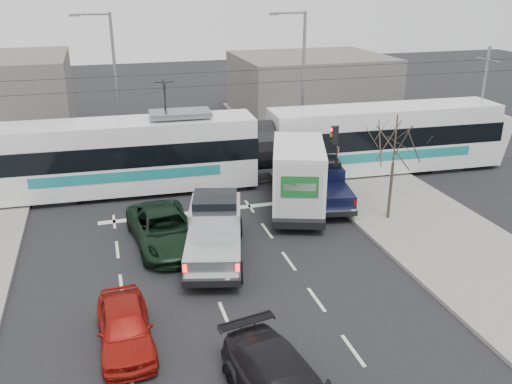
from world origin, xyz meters
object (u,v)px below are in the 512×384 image
object	(u,v)px
street_lamp_far	(113,79)
silver_pickup	(215,229)
box_truck	(298,176)
red_car	(125,327)
navy_pickup	(325,183)
tram	(261,146)
bare_tree	(395,144)
traffic_signal	(335,145)
street_lamp_near	(301,75)
green_car	(164,229)

from	to	relation	value
street_lamp_far	silver_pickup	xyz separation A→B (m)	(3.16, -14.47, -3.98)
silver_pickup	box_truck	size ratio (longest dim) A/B	0.90
box_truck	red_car	size ratio (longest dim) A/B	1.80
street_lamp_far	navy_pickup	distance (m)	14.92
tram	navy_pickup	bearing A→B (deg)	-58.38
navy_pickup	red_car	distance (m)	14.04
box_truck	navy_pickup	size ratio (longest dim) A/B	1.38
navy_pickup	bare_tree	bearing A→B (deg)	-45.20
street_lamp_far	red_car	bearing A→B (deg)	-92.47
tram	silver_pickup	bearing A→B (deg)	-116.28
street_lamp_far	box_truck	size ratio (longest dim) A/B	1.22
bare_tree	tram	world-z (taller)	tram
traffic_signal	bare_tree	bearing A→B (deg)	-74.24
traffic_signal	tram	distance (m)	4.35
bare_tree	street_lamp_far	world-z (taller)	street_lamp_far
traffic_signal	red_car	xyz separation A→B (m)	(-11.51, -10.26, -2.04)
traffic_signal	street_lamp_far	world-z (taller)	street_lamp_far
navy_pickup	red_car	size ratio (longest dim) A/B	1.31
bare_tree	navy_pickup	bearing A→B (deg)	124.70
navy_pickup	silver_pickup	bearing A→B (deg)	-139.10
traffic_signal	box_truck	bearing A→B (deg)	-152.14
street_lamp_far	silver_pickup	size ratio (longest dim) A/B	1.36
traffic_signal	navy_pickup	distance (m)	2.18
box_truck	navy_pickup	world-z (taller)	box_truck
tram	navy_pickup	distance (m)	4.68
box_truck	navy_pickup	bearing A→B (deg)	28.87
bare_tree	street_lamp_near	world-z (taller)	street_lamp_near
street_lamp_far	street_lamp_near	bearing A→B (deg)	-9.87
tram	navy_pickup	world-z (taller)	tram
street_lamp_near	silver_pickup	size ratio (longest dim) A/B	1.36
tram	red_car	xyz separation A→B (m)	(-8.38, -13.21, -1.38)
navy_pickup	traffic_signal	bearing A→B (deg)	59.02
tram	bare_tree	bearing A→B (deg)	-55.90
tram	box_truck	world-z (taller)	tram
bare_tree	street_lamp_far	distance (m)	17.97
street_lamp_far	red_car	distance (m)	20.27
box_truck	red_car	bearing A→B (deg)	-116.27
traffic_signal	red_car	size ratio (longest dim) A/B	0.88
street_lamp_far	navy_pickup	size ratio (longest dim) A/B	1.68
bare_tree	silver_pickup	bearing A→B (deg)	-173.55
silver_pickup	tram	bearing A→B (deg)	75.68
street_lamp_far	green_car	world-z (taller)	street_lamp_far
tram	silver_pickup	xyz separation A→B (m)	(-4.36, -7.92, -0.95)
red_car	bare_tree	bearing A→B (deg)	24.73
bare_tree	silver_pickup	distance (m)	9.08
green_car	red_car	bearing A→B (deg)	-113.06
traffic_signal	tram	bearing A→B (deg)	136.75
bare_tree	navy_pickup	xyz separation A→B (m)	(-2.04, 2.95, -2.73)
traffic_signal	silver_pickup	bearing A→B (deg)	-146.44
street_lamp_far	silver_pickup	world-z (taller)	street_lamp_far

